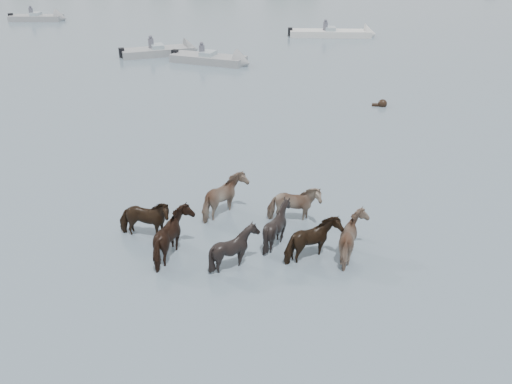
# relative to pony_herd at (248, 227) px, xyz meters

# --- Properties ---
(ground) EXTENTS (400.00, 400.00, 0.00)m
(ground) POSITION_rel_pony_herd_xyz_m (-1.28, -0.50, -0.51)
(ground) COLOR slate
(ground) RESTS_ON ground
(pony_herd) EXTENTS (7.40, 4.01, 1.44)m
(pony_herd) POSITION_rel_pony_herd_xyz_m (0.00, 0.00, 0.00)
(pony_herd) COLOR black
(pony_herd) RESTS_ON ground
(swimming_pony) EXTENTS (0.72, 0.44, 0.44)m
(swimming_pony) POSITION_rel_pony_herd_xyz_m (4.87, 13.09, -0.41)
(swimming_pony) COLOR black
(swimming_pony) RESTS_ON ground
(motorboat_a) EXTENTS (5.36, 3.75, 1.92)m
(motorboat_a) POSITION_rel_pony_herd_xyz_m (-8.45, 23.06, -0.29)
(motorboat_a) COLOR gray
(motorboat_a) RESTS_ON ground
(motorboat_b) EXTENTS (5.49, 2.85, 1.92)m
(motorboat_b) POSITION_rel_pony_herd_xyz_m (-4.55, 20.78, -0.29)
(motorboat_b) COLOR gray
(motorboat_b) RESTS_ON ground
(motorboat_c) EXTENTS (6.95, 2.06, 1.92)m
(motorboat_c) POSITION_rel_pony_herd_xyz_m (3.35, 30.79, -0.29)
(motorboat_c) COLOR silver
(motorboat_c) RESTS_ON ground
(motorboat_f) EXTENTS (5.30, 2.16, 1.92)m
(motorboat_f) POSITION_rel_pony_herd_xyz_m (-23.35, 35.36, -0.29)
(motorboat_f) COLOR gray
(motorboat_f) RESTS_ON ground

